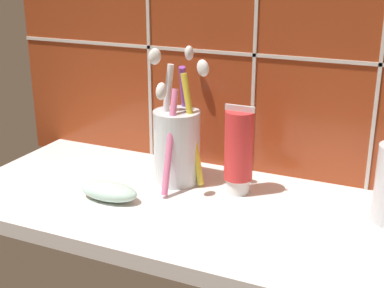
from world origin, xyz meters
The scene contains 5 objects.
sink_counter centered at (0.00, 0.00, 1.00)cm, with size 67.19×28.61×2.00cm, color white.
tile_wall_backsplash centered at (0.01, 14.55, 25.54)cm, with size 77.19×1.72×51.06cm.
toothbrush_cup centered at (-6.55, 5.61, 7.90)cm, with size 9.03×15.08×19.09cm.
toothpaste_tube centered at (2.58, 5.62, 8.01)cm, with size 4.03×3.84×12.25cm.
soap_bar centered at (-12.10, -3.61, 3.16)cm, with size 8.28×4.12×2.32cm, color silver.
Camera 1 is at (24.46, -57.68, 32.45)cm, focal length 50.00 mm.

